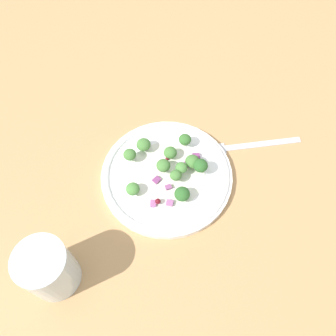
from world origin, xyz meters
TOP-DOWN VIEW (x-y plane):
  - ground_plane at (0.00, 0.00)cm, footprint 180.00×180.00cm
  - plate at (-0.37, 1.88)cm, footprint 23.92×23.92cm
  - dressing_pool at (-0.37, 1.88)cm, footprint 13.88×13.88cm
  - broccoli_floret_0 at (0.17, 4.49)cm, footprint 2.17×2.17cm
  - broccoli_floret_1 at (-1.29, 6.60)cm, footprint 2.61×2.61cm
  - broccoli_floret_2 at (-6.02, 5.70)cm, footprint 2.33×2.33cm
  - broccoli_floret_3 at (1.50, 3.38)cm, footprint 2.07×2.07cm
  - broccoli_floret_4 at (-5.50, -2.03)cm, footprint 2.65×2.65cm
  - broccoli_floret_5 at (5.06, 4.20)cm, footprint 2.69×2.69cm
  - broccoli_floret_6 at (-0.69, 1.34)cm, footprint 2.51×2.51cm
  - broccoli_floret_7 at (0.34, 7.90)cm, footprint 2.62×2.62cm
  - broccoli_floret_8 at (-3.33, -4.60)cm, footprint 2.36×2.36cm
  - broccoli_floret_9 at (3.42, -4.21)cm, footprint 2.40×2.40cm
  - broccoli_floret_10 at (-3.54, 2.79)cm, footprint 2.43×2.43cm
  - cranberry_0 at (5.79, 0.31)cm, footprint 0.99×0.99cm
  - cranberry_1 at (-1.26, 6.72)cm, footprint 0.72×0.72cm
  - cranberry_2 at (3.79, 3.85)cm, footprint 0.95×0.95cm
  - cranberry_3 at (-3.05, 2.20)cm, footprint 0.71×0.71cm
  - onion_bit_0 at (6.00, 2.01)cm, footprint 1.32×1.43cm
  - onion_bit_1 at (-1.58, 5.78)cm, footprint 1.60×1.56cm
  - onion_bit_2 at (1.33, -0.09)cm, footprint 1.71×1.72cm
  - onion_bit_3 at (5.84, -0.83)cm, footprint 1.35×1.15cm
  - onion_bit_4 at (2.97, 1.99)cm, footprint 1.14×1.31cm
  - onion_bit_5 at (-3.25, 7.60)cm, footprint 1.11×1.41cm
  - fork at (-5.79, 18.08)cm, footprint 3.13×18.68cm
  - water_glass at (16.85, -16.68)cm, footprint 7.74×7.74cm

SIDE VIEW (x-z plane):
  - ground_plane at x=0.00cm, z-range -2.00..0.00cm
  - fork at x=-5.79cm, z-range 0.00..0.50cm
  - plate at x=-0.37cm, z-range 0.01..1.71cm
  - dressing_pool at x=-0.37cm, z-range 1.20..1.40cm
  - onion_bit_3 at x=5.84cm, z-range 1.21..1.81cm
  - cranberry_3 at x=-3.05cm, z-range 1.24..1.95cm
  - onion_bit_5 at x=-3.25cm, z-range 1.42..1.81cm
  - onion_bit_2 at x=1.33cm, z-range 1.49..1.86cm
  - onion_bit_1 at x=-1.58cm, z-range 1.50..1.89cm
  - onion_bit_0 at x=6.00cm, z-range 1.47..2.00cm
  - onion_bit_4 at x=2.97cm, z-range 1.60..2.01cm
  - cranberry_2 at x=3.79cm, z-range 1.35..2.30cm
  - cranberry_1 at x=-1.26cm, z-range 1.68..2.39cm
  - cranberry_0 at x=5.79cm, z-range 1.70..2.69cm
  - broccoli_floret_9 at x=3.42cm, z-range 1.49..3.92cm
  - broccoli_floret_10 at x=-3.54cm, z-range 1.52..3.98cm
  - broccoli_floret_5 at x=5.06cm, z-range 1.55..4.28cm
  - broccoli_floret_1 at x=-1.29cm, z-range 1.60..4.25cm
  - broccoli_floret_4 at x=-5.50cm, z-range 1.61..4.29cm
  - broccoli_floret_2 at x=-6.02cm, z-range 1.91..4.28cm
  - broccoli_floret_6 at x=-0.69cm, z-range 1.83..4.37cm
  - broccoli_floret_0 at x=0.17cm, z-range 2.03..4.23cm
  - broccoli_floret_8 at x=-3.33cm, z-range 2.00..4.39cm
  - broccoli_floret_3 at x=1.50cm, z-range 2.16..4.25cm
  - broccoli_floret_7 at x=0.34cm, z-range 2.15..4.80cm
  - water_glass at x=16.85cm, z-range 0.00..9.88cm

